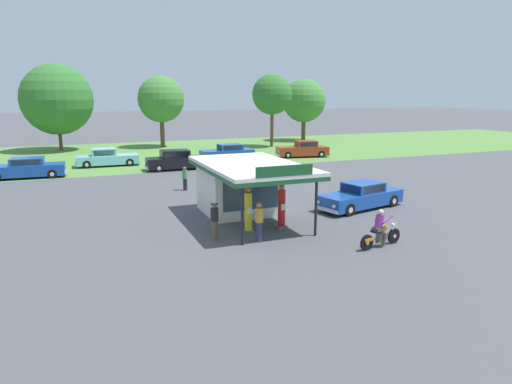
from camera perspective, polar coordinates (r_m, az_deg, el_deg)
ground_plane at (r=19.79m, az=-2.11°, el=-5.70°), size 300.00×300.00×0.00m
grass_verge_strip at (r=48.52m, az=-14.37°, el=4.64°), size 120.00×24.00×0.01m
service_station_kiosk at (r=23.17m, az=-1.79°, el=1.20°), size 4.31×7.51×3.26m
gas_pump_nearside at (r=20.27m, az=-0.97°, el=-2.46°), size 0.44×0.44×2.07m
gas_pump_offside at (r=20.90m, az=3.24°, el=-2.02°), size 0.44×0.44×2.07m
motorcycle_with_rider at (r=19.06m, az=15.36°, el=-4.79°), size 2.21×0.74×1.58m
featured_classic_sedan at (r=25.24m, az=13.02°, el=-0.55°), size 5.45×2.87×1.42m
parked_car_back_row_right at (r=42.33m, az=-3.60°, el=4.90°), size 5.14×2.01×1.53m
parked_car_back_row_far_right at (r=37.52m, az=-26.91°, el=2.64°), size 5.62×2.15×1.50m
parked_car_back_row_left at (r=45.01m, az=5.92°, el=5.32°), size 5.37×2.73×1.59m
parked_car_back_row_far_left at (r=41.20m, az=-18.22°, el=4.07°), size 5.35×2.09×1.52m
parked_car_back_row_centre at (r=37.81m, az=-9.77°, el=3.91°), size 5.43×2.02×1.61m
bystander_chatting_near_pumps at (r=19.49m, az=-5.23°, el=-3.49°), size 0.34×0.34×1.56m
bystander_strolling_foreground at (r=18.94m, az=0.40°, el=-3.68°), size 0.34×0.34×1.70m
bystander_standing_back_lot at (r=29.50m, az=-8.92°, el=1.75°), size 0.34×0.34×1.51m
tree_oak_distant_spare at (r=54.40m, az=-11.93°, el=11.23°), size 5.30×5.30×8.14m
tree_oak_far_left at (r=53.42m, az=2.04°, el=12.14°), size 4.64×4.64×8.35m
tree_oak_far_right at (r=53.81m, az=-23.68°, el=10.43°), size 7.53×7.53×9.26m
tree_oak_right at (r=60.90m, az=5.95°, el=11.22°), size 5.63×5.63×8.03m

